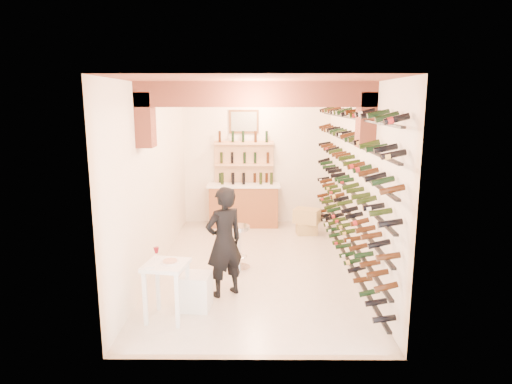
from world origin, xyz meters
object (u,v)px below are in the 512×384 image
wine_rack (344,182)px  chrome_barstool (239,244)px  person (224,242)px  white_stool (196,291)px  back_counter (244,204)px  crate_lower (306,228)px  tasting_table (166,273)px

wine_rack → chrome_barstool: wine_rack is taller
person → chrome_barstool: size_ratio=2.15×
white_stool → wine_rack: bearing=35.5°
back_counter → crate_lower: 1.64m
wine_rack → white_stool: size_ratio=11.15×
wine_rack → crate_lower: size_ratio=12.85×
back_counter → tasting_table: back_counter is taller
tasting_table → chrome_barstool: tasting_table is taller
wine_rack → tasting_table: 3.50m
tasting_table → person: size_ratio=0.57×
back_counter → chrome_barstool: back_counter is taller
chrome_barstool → crate_lower: 2.54m
person → white_stool: bearing=16.3°
wine_rack → white_stool: wine_rack is taller
white_stool → chrome_barstool: size_ratio=0.65×
tasting_table → crate_lower: bearing=69.0°
wine_rack → tasting_table: (-2.73, -2.00, -0.89)m
crate_lower → back_counter: bearing=153.5°
back_counter → crate_lower: bearing=-26.5°
white_stool → chrome_barstool: (0.55, 1.56, 0.20)m
chrome_barstool → crate_lower: chrome_barstool is taller
tasting_table → person: 1.08m
wine_rack → back_counter: wine_rack is taller
wine_rack → chrome_barstool: (-1.83, -0.14, -1.09)m
white_stool → person: size_ratio=0.30×
wine_rack → chrome_barstool: size_ratio=7.25×
wine_rack → back_counter: bearing=124.7°
tasting_table → white_stool: (0.35, 0.31, -0.40)m
wine_rack → person: bearing=-148.4°
wine_rack → back_counter: 3.38m
back_counter → white_stool: size_ratio=3.33×
back_counter → chrome_barstool: 2.79m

